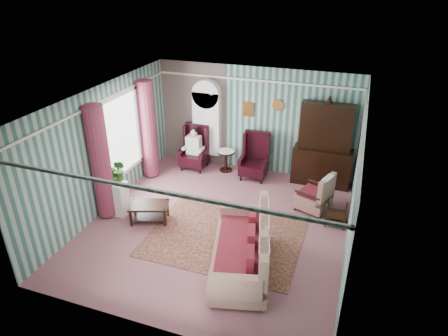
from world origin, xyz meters
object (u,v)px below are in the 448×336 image
(nest_table, at_px, (336,214))
(sofa, at_px, (240,247))
(coffee_table, at_px, (149,213))
(dresser_hutch, at_px, (324,142))
(seated_woman, at_px, (194,149))
(wingback_left, at_px, (194,148))
(plant_stand, at_px, (116,198))
(wingback_right, at_px, (254,157))
(bookcase, at_px, (207,128))
(round_side_table, at_px, (226,161))
(floral_armchair, at_px, (314,192))

(nest_table, relative_size, sofa, 0.24)
(nest_table, distance_m, coffee_table, 4.17)
(nest_table, bearing_deg, dresser_hutch, 107.39)
(seated_woman, bearing_deg, wingback_left, 0.00)
(sofa, bearing_deg, plant_stand, 60.01)
(nest_table, bearing_deg, wingback_right, 146.25)
(nest_table, distance_m, sofa, 2.66)
(bookcase, distance_m, seated_woman, 0.70)
(bookcase, distance_m, wingback_left, 0.68)
(bookcase, height_order, wingback_right, bookcase)
(round_side_table, xyz_separation_m, nest_table, (3.17, -1.70, -0.03))
(wingback_right, xyz_separation_m, nest_table, (2.32, -1.55, -0.35))
(dresser_hutch, height_order, nest_table, dresser_hutch)
(wingback_right, height_order, plant_stand, wingback_right)
(plant_stand, bearing_deg, floral_armchair, 21.20)
(nest_table, xyz_separation_m, plant_stand, (-4.87, -1.20, 0.13))
(wingback_left, relative_size, wingback_right, 1.00)
(wingback_left, height_order, seated_woman, wingback_left)
(round_side_table, bearing_deg, plant_stand, -120.38)
(sofa, bearing_deg, coffee_table, 55.67)
(bookcase, distance_m, coffee_table, 3.32)
(seated_woman, relative_size, sofa, 0.52)
(plant_stand, height_order, floral_armchair, floral_armchair)
(coffee_table, bearing_deg, round_side_table, 74.72)
(wingback_left, xyz_separation_m, seated_woman, (0.00, 0.00, -0.04))
(wingback_right, distance_m, nest_table, 2.81)
(wingback_left, bearing_deg, seated_woman, 0.00)
(nest_table, height_order, sofa, sofa)
(floral_armchair, bearing_deg, sofa, 178.50)
(wingback_left, relative_size, nest_table, 2.31)
(dresser_hutch, relative_size, wingback_left, 1.89)
(seated_woman, bearing_deg, sofa, -55.83)
(bookcase, height_order, plant_stand, bookcase)
(floral_armchair, bearing_deg, plant_stand, 130.74)
(seated_woman, bearing_deg, nest_table, -20.85)
(wingback_right, distance_m, round_side_table, 0.92)
(seated_woman, height_order, coffee_table, seated_woman)
(dresser_hutch, bearing_deg, coffee_table, -137.97)
(plant_stand, distance_m, sofa, 3.43)
(wingback_left, xyz_separation_m, coffee_table, (0.09, -2.80, -0.41))
(wingback_left, height_order, plant_stand, wingback_left)
(seated_woman, relative_size, plant_stand, 1.47)
(wingback_right, xyz_separation_m, sofa, (0.75, -3.68, -0.09))
(seated_woman, height_order, sofa, seated_woman)
(round_side_table, bearing_deg, nest_table, -28.20)
(bookcase, distance_m, dresser_hutch, 3.25)
(round_side_table, bearing_deg, wingback_left, -170.54)
(seated_woman, relative_size, round_side_table, 1.97)
(bookcase, height_order, coffee_table, bookcase)
(dresser_hutch, height_order, seated_woman, dresser_hutch)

